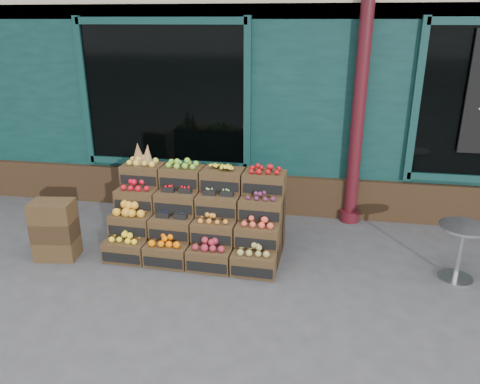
# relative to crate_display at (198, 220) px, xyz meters

# --- Properties ---
(ground) EXTENTS (60.00, 60.00, 0.00)m
(ground) POSITION_rel_crate_display_xyz_m (0.75, -0.77, -0.41)
(ground) COLOR #3F3F42
(ground) RESTS_ON ground
(shop_facade) EXTENTS (12.00, 6.24, 4.80)m
(shop_facade) POSITION_rel_crate_display_xyz_m (0.76, 4.35, 1.99)
(shop_facade) COLOR #0E312F
(shop_facade) RESTS_ON ground
(crate_display) EXTENTS (2.15, 1.10, 1.33)m
(crate_display) POSITION_rel_crate_display_xyz_m (0.00, 0.00, 0.00)
(crate_display) COLOR #422E1A
(crate_display) RESTS_ON ground
(spare_crates) EXTENTS (0.54, 0.41, 0.74)m
(spare_crates) POSITION_rel_crate_display_xyz_m (-1.67, -0.51, -0.04)
(spare_crates) COLOR #422E1A
(spare_crates) RESTS_ON ground
(bistro_table) EXTENTS (0.53, 0.53, 0.67)m
(bistro_table) POSITION_rel_crate_display_xyz_m (3.09, -0.21, 0.01)
(bistro_table) COLOR silver
(bistro_table) RESTS_ON ground
(shopkeeper) EXTENTS (0.68, 0.49, 1.77)m
(shopkeeper) POSITION_rel_crate_display_xyz_m (-0.58, 1.89, 0.47)
(shopkeeper) COLOR #1B6125
(shopkeeper) RESTS_ON ground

